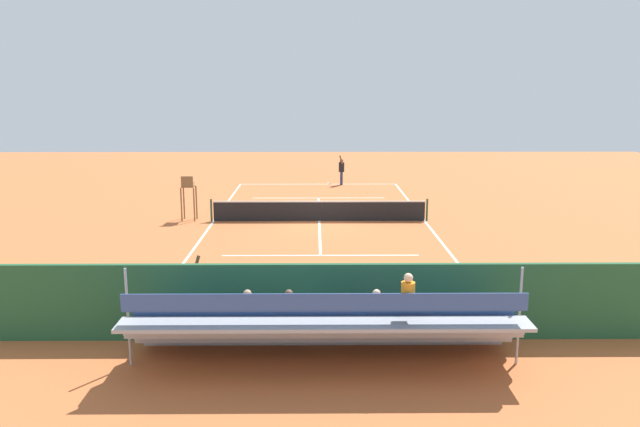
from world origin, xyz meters
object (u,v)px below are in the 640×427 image
Objects in this scene: umpire_chair at (188,193)px; tennis_player at (341,169)px; courtside_bench at (443,308)px; bleacher_stand at (326,325)px; tennis_ball_far at (321,188)px; line_judge at (198,290)px; tennis_racket at (329,183)px; tennis_ball_near at (368,192)px; equipment_bag at (365,323)px; tennis_net at (319,211)px.

umpire_chair reaches higher than tennis_player.
umpire_chair is at bearing -55.12° from courtside_bench.
courtside_bench is at bearing -147.14° from bleacher_stand.
line_judge reaches higher than tennis_ball_far.
tennis_racket is 1.98m from tennis_ball_far.
equipment_bag is at bearing 85.04° from tennis_ball_near.
tennis_ball_far is at bearing -98.79° from line_judge.
courtside_bench is 22.87m from tennis_ball_far.
line_judge is at bearing 80.63° from tennis_racket.
tennis_ball_far is at bearing -30.25° from tennis_ball_near.
umpire_chair is 13.08m from tennis_racket.
umpire_chair is 3.65× the size of tennis_racket.
courtside_bench is 3.07× the size of tennis_racket.
tennis_ball_near is at bearing -94.96° from equipment_bag.
bleacher_stand is at bearing 82.82° from tennis_ball_near.
courtside_bench is at bearing 94.12° from tennis_player.
umpire_chair is 32.42× the size of tennis_ball_near.
tennis_racket is at bearing -84.12° from courtside_bench.
tennis_racket is 0.30× the size of line_judge.
tennis_racket is at bearing -57.45° from tennis_ball_near.
tennis_racket is (2.53, -24.56, -0.54)m from courtside_bench.
tennis_ball_far is (2.80, -1.63, 0.00)m from tennis_ball_near.
umpire_chair is 1.19× the size of courtside_bench.
tennis_net is 9.40m from tennis_ball_far.
umpire_chair is at bearing 39.38° from tennis_ball_near.
equipment_bag is 13.64× the size of tennis_ball_far.
courtside_bench is 2.00× the size of equipment_bag.
tennis_racket is 8.88× the size of tennis_ball_far.
tennis_ball_near is at bearing -97.18° from bleacher_stand.
tennis_racket is at bearing -93.49° from tennis_net.
line_judge reaches higher than tennis_net.
tennis_net reaches higher than courtside_bench.
umpire_chair reaches higher than courtside_bench.
tennis_net is 156.06× the size of tennis_ball_far.
umpire_chair is 1.11× the size of tennis_player.
courtside_bench reaches higher than tennis_ball_far.
bleacher_stand reaches higher than tennis_racket.
tennis_ball_near is 3.24m from tennis_ball_far.
umpire_chair reaches higher than equipment_bag.
tennis_net reaches higher than tennis_ball_near.
tennis_ball_far is at bearing 44.07° from tennis_player.
tennis_net is 11.44× the size of equipment_bag.
tennis_net is at bearing 89.13° from tennis_ball_far.
umpire_chair is at bearing -61.81° from equipment_bag.
bleacher_stand is 4.70× the size of line_judge.
tennis_net is 4.81× the size of umpire_chair.
tennis_ball_far is at bearing -90.87° from tennis_net.
umpire_chair reaches higher than line_judge.
equipment_bag reaches higher than tennis_ball_near.
courtside_bench is 27.27× the size of tennis_ball_near.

